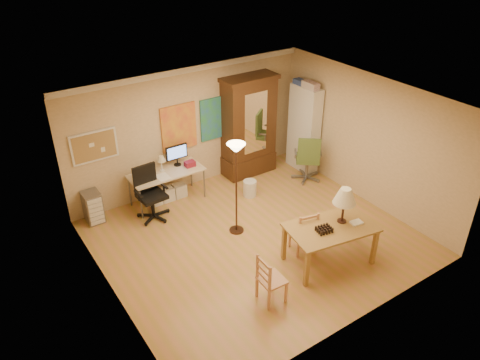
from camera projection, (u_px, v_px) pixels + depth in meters
floor at (256, 238)px, 8.86m from camera, size 5.50×5.50×0.00m
crown_molding at (186, 70)px, 9.30m from camera, size 5.50×0.08×0.12m
corkboard at (94, 146)px, 8.89m from camera, size 0.90×0.04×0.62m
art_panel_left at (179, 127)px, 9.78m from camera, size 0.80×0.04×1.00m
art_panel_right at (216, 118)px, 10.22m from camera, size 0.75×0.04×0.95m
dining_table at (336, 218)px, 7.89m from camera, size 1.62×1.14×1.41m
ladder_chair_back at (304, 233)px, 8.34m from camera, size 0.48×0.46×0.86m
ladder_chair_left at (270, 281)px, 7.27m from camera, size 0.40×0.41×0.86m
torchiere_lamp at (236, 162)px, 8.32m from camera, size 0.34×0.34×1.87m
computer_desk at (168, 183)px, 9.83m from camera, size 1.54×0.68×1.17m
office_chair_black at (152, 204)px, 9.34m from camera, size 0.68×0.68×1.10m
office_chair_green at (307, 168)px, 10.65m from camera, size 0.72×0.72×1.12m
drawer_cart at (93, 207)px, 9.20m from camera, size 0.32×0.39×0.65m
armoire at (249, 133)px, 10.62m from camera, size 1.27×0.60×2.33m
bookshelf at (304, 129)px, 10.79m from camera, size 0.30×0.81×2.03m
wastebin at (250, 188)px, 10.10m from camera, size 0.29×0.29×0.36m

